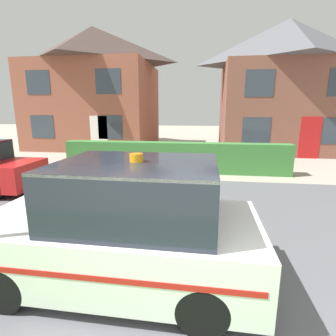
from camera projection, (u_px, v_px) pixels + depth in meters
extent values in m
cube|color=#5B5B60|center=(195.00, 220.00, 5.87)|extent=(28.00, 6.87, 0.01)
cube|color=#3D7F38|center=(174.00, 157.00, 10.35)|extent=(8.82, 0.57, 1.18)
cylinder|color=black|center=(72.00, 230.00, 4.73)|extent=(0.59, 0.21, 0.59)
cylinder|color=black|center=(5.00, 288.00, 3.18)|extent=(0.59, 0.21, 0.59)
cylinder|color=black|center=(205.00, 239.00, 4.38)|extent=(0.59, 0.21, 0.59)
cylinder|color=black|center=(203.00, 310.00, 2.83)|extent=(0.59, 0.21, 0.59)
cube|color=white|center=(120.00, 243.00, 3.72)|extent=(3.86, 1.85, 0.80)
cube|color=#232833|center=(137.00, 190.00, 3.51)|extent=(2.11, 1.65, 0.78)
cube|color=white|center=(136.00, 163.00, 3.43)|extent=(2.11, 1.65, 0.04)
cube|color=red|center=(137.00, 214.00, 4.58)|extent=(3.65, 0.05, 0.07)
cube|color=red|center=(93.00, 279.00, 2.83)|extent=(3.65, 0.05, 0.07)
cylinder|color=orange|center=(136.00, 158.00, 3.41)|extent=(0.18, 0.18, 0.11)
cylinder|color=black|center=(26.00, 176.00, 8.45)|extent=(0.64, 0.21, 0.64)
cube|color=#93513D|center=(96.00, 107.00, 17.42)|extent=(7.36, 6.07, 5.28)
pyramid|color=#473833|center=(93.00, 45.00, 16.60)|extent=(7.72, 6.38, 2.27)
cube|color=white|center=(99.00, 135.00, 14.64)|extent=(1.00, 0.02, 2.10)
cube|color=#333D47|center=(42.00, 127.00, 15.00)|extent=(1.40, 0.02, 1.30)
cube|color=#333D47|center=(110.00, 127.00, 14.46)|extent=(1.40, 0.02, 1.30)
cube|color=#333D47|center=(38.00, 82.00, 14.47)|extent=(1.40, 0.02, 1.30)
cube|color=#333D47|center=(108.00, 81.00, 13.93)|extent=(1.40, 0.02, 1.30)
cube|color=brown|center=(282.00, 108.00, 15.61)|extent=(7.04, 5.55, 5.01)
pyramid|color=#56565B|center=(289.00, 41.00, 14.81)|extent=(7.39, 5.83, 2.41)
cube|color=red|center=(310.00, 138.00, 13.14)|extent=(1.00, 0.02, 2.10)
cube|color=#333D47|center=(256.00, 130.00, 13.41)|extent=(1.40, 0.02, 1.30)
cube|color=#333D47|center=(260.00, 83.00, 12.91)|extent=(1.40, 0.02, 1.30)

